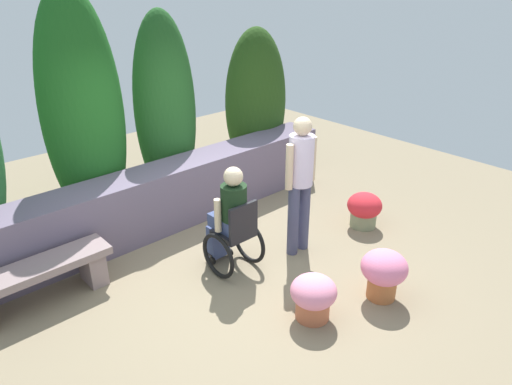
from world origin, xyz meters
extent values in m
plane|color=#86765C|center=(0.00, 0.00, 0.00)|extent=(11.25, 11.25, 0.00)
cube|color=slate|center=(0.00, 1.54, 0.44)|extent=(5.52, 0.58, 0.88)
ellipsoid|color=#1E5D1E|center=(-0.71, 2.21, 1.59)|extent=(1.08, 0.75, 3.18)
ellipsoid|color=#225621|center=(0.53, 2.25, 1.41)|extent=(0.96, 0.68, 2.83)
ellipsoid|color=#254616|center=(2.25, 2.16, 1.24)|extent=(1.17, 0.82, 2.47)
cube|color=gray|center=(-1.39, 0.97, 0.20)|extent=(0.20, 0.35, 0.39)
cube|color=gray|center=(-1.99, 0.97, 0.44)|extent=(1.56, 0.41, 0.09)
cube|color=black|center=(-0.03, 0.07, 0.50)|extent=(0.40, 0.40, 0.06)
cube|color=black|center=(-0.03, -0.11, 0.73)|extent=(0.40, 0.04, 0.40)
cube|color=black|center=(-0.03, 0.39, 0.10)|extent=(0.28, 0.12, 0.03)
torus|color=black|center=(-0.27, 0.07, 0.28)|extent=(0.05, 0.56, 0.56)
torus|color=black|center=(0.21, 0.07, 0.28)|extent=(0.05, 0.56, 0.56)
cylinder|color=black|center=(-0.17, 0.32, 0.05)|extent=(0.03, 0.10, 0.10)
cylinder|color=black|center=(0.11, 0.32, 0.05)|extent=(0.03, 0.10, 0.10)
cube|color=#3B4875|center=(-0.03, 0.17, 0.61)|extent=(0.30, 0.40, 0.16)
cube|color=#3B4875|center=(-0.03, 0.37, 0.27)|extent=(0.26, 0.14, 0.43)
cylinder|color=black|center=(-0.03, 0.05, 0.86)|extent=(0.30, 0.30, 0.50)
cylinder|color=beige|center=(-0.22, 0.11, 0.78)|extent=(0.08, 0.08, 0.40)
cylinder|color=beige|center=(0.16, 0.11, 0.78)|extent=(0.08, 0.08, 0.40)
sphere|color=beige|center=(-0.03, 0.05, 1.22)|extent=(0.22, 0.22, 0.22)
cylinder|color=#444766|center=(0.74, -0.16, 0.47)|extent=(0.14, 0.14, 0.93)
cylinder|color=#444766|center=(0.94, -0.16, 0.47)|extent=(0.14, 0.14, 0.93)
cylinder|color=silver|center=(0.84, -0.16, 1.24)|extent=(0.30, 0.30, 0.62)
cylinder|color=beige|center=(0.64, -0.16, 1.21)|extent=(0.09, 0.09, 0.56)
cylinder|color=beige|center=(1.04, -0.16, 1.21)|extent=(0.09, 0.09, 0.56)
sphere|color=beige|center=(0.84, -0.16, 1.66)|extent=(0.22, 0.22, 0.22)
cylinder|color=#B56638|center=(0.81, -1.44, 0.14)|extent=(0.32, 0.32, 0.29)
ellipsoid|color=#1E6B19|center=(0.81, -1.44, 0.33)|extent=(0.35, 0.35, 0.13)
ellipsoid|color=pink|center=(0.81, -1.44, 0.39)|extent=(0.50, 0.50, 0.37)
cylinder|color=#B66040|center=(0.00, -1.16, 0.12)|extent=(0.35, 0.35, 0.24)
ellipsoid|color=#105527|center=(0.00, -1.16, 0.28)|extent=(0.39, 0.39, 0.11)
ellipsoid|color=pink|center=(0.00, -1.16, 0.33)|extent=(0.48, 0.48, 0.32)
cylinder|color=gray|center=(1.99, -0.35, 0.11)|extent=(0.36, 0.36, 0.23)
ellipsoid|color=#2A6D30|center=(1.99, -0.35, 0.27)|extent=(0.40, 0.40, 0.12)
ellipsoid|color=red|center=(1.99, -0.35, 0.32)|extent=(0.48, 0.48, 0.35)
camera|label=1|loc=(-3.06, -3.62, 3.28)|focal=33.03mm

